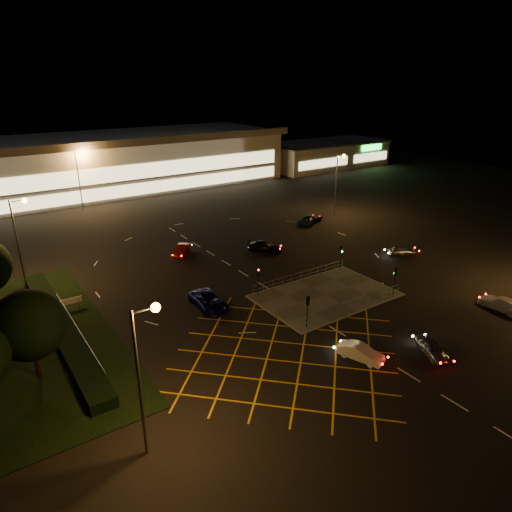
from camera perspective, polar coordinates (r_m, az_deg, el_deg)
ground at (r=49.47m, az=5.39°, el=-4.71°), size 180.00×180.00×0.00m
pedestrian_island at (r=49.32m, az=8.67°, el=-4.89°), size 14.00×9.00×0.12m
grass_verge at (r=45.43m, az=-29.29°, el=-10.14°), size 18.00×30.00×0.08m
hedge at (r=45.57m, az=-23.18°, el=-8.25°), size 2.00×26.00×1.00m
supermarket at (r=101.40m, az=-17.73°, el=11.17°), size 72.00×26.50×10.50m
retail_unit_a at (r=116.82m, az=6.14°, el=12.25°), size 18.80×14.80×6.35m
retail_unit_b at (r=127.64m, az=11.79°, el=12.71°), size 14.80×14.80×6.35m
streetlight_sw at (r=27.60m, az=-13.79°, el=-12.66°), size 1.78×0.56×10.03m
streetlight_nw at (r=54.32m, az=-27.41°, el=2.77°), size 1.78×0.56×10.03m
streetlight_ne at (r=77.21m, az=10.26°, el=9.81°), size 1.78×0.56×10.03m
streetlight_far_left at (r=85.46m, az=-21.11°, el=9.84°), size 1.78×0.56×10.03m
streetlight_far_right at (r=103.77m, az=0.90°, el=13.08°), size 1.78×0.56×10.03m
signal_sw at (r=42.03m, az=6.46°, el=-6.15°), size 0.28×0.30×3.15m
signal_se at (r=50.03m, az=17.00°, el=-2.32°), size 0.28×0.30×3.15m
signal_nw at (r=47.70m, az=0.24°, el=-2.51°), size 0.28×0.30×3.15m
signal_ne at (r=54.89m, az=10.62°, el=0.41°), size 0.28×0.30×3.15m
tree_e at (r=38.07m, az=-26.53°, el=-7.73°), size 5.40×5.40×7.35m
car_near_silver at (r=41.55m, az=21.18°, el=-10.75°), size 2.70×3.88×1.23m
car_queue_white at (r=39.28m, az=12.94°, el=-11.68°), size 2.56×4.08×1.27m
car_left_blue at (r=46.26m, az=-5.94°, el=-5.64°), size 2.82×5.59×1.52m
car_far_dkgrey at (r=60.77m, az=1.12°, el=1.19°), size 4.76×4.58×1.36m
car_right_silver at (r=62.45m, az=17.76°, el=0.63°), size 3.89×2.87×1.23m
car_circ_red at (r=60.38m, az=-9.21°, el=0.75°), size 3.80×3.88×1.33m
car_east_grey at (r=73.14m, az=6.82°, el=4.59°), size 5.36×3.95×1.35m
car_approach_white at (r=51.95m, az=28.43°, el=-5.25°), size 1.90×4.67×1.35m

